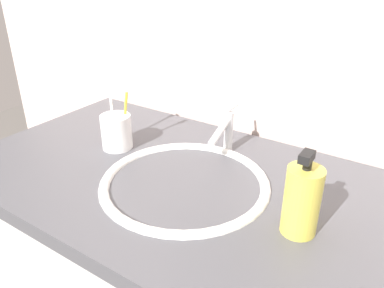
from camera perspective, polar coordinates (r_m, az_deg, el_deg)
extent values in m
cube|color=beige|center=(1.08, 11.03, 18.28)|extent=(2.37, 0.04, 2.40)
cube|color=#4C4C51|center=(0.91, 0.12, -6.62)|extent=(1.17, 0.62, 0.04)
ellipsoid|color=white|center=(0.92, -1.05, -8.52)|extent=(0.34, 0.34, 0.10)
torus|color=white|center=(0.89, -1.08, -5.92)|extent=(0.40, 0.40, 0.02)
cylinder|color=#595B60|center=(0.94, -1.03, -10.77)|extent=(0.03, 0.03, 0.01)
cylinder|color=silver|center=(1.02, 5.50, 1.88)|extent=(0.02, 0.02, 0.11)
cylinder|color=silver|center=(0.97, 4.24, 2.00)|extent=(0.02, 0.10, 0.06)
cylinder|color=silver|center=(1.01, 6.07, 5.42)|extent=(0.01, 0.05, 0.01)
cylinder|color=white|center=(1.05, -11.25, 1.81)|extent=(0.08, 0.08, 0.09)
cylinder|color=white|center=(1.06, -11.93, 5.05)|extent=(0.03, 0.03, 0.19)
cube|color=white|center=(1.05, -12.47, 10.03)|extent=(0.02, 0.02, 0.03)
cylinder|color=yellow|center=(1.04, -10.04, 4.07)|extent=(0.02, 0.03, 0.16)
cube|color=white|center=(1.01, -9.71, 8.37)|extent=(0.02, 0.02, 0.03)
cylinder|color=#DBCC4C|center=(0.74, 16.12, -8.24)|extent=(0.07, 0.07, 0.14)
cylinder|color=black|center=(0.70, 16.92, -2.92)|extent=(0.02, 0.02, 0.02)
cube|color=black|center=(0.68, 16.82, -1.87)|extent=(0.02, 0.04, 0.02)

